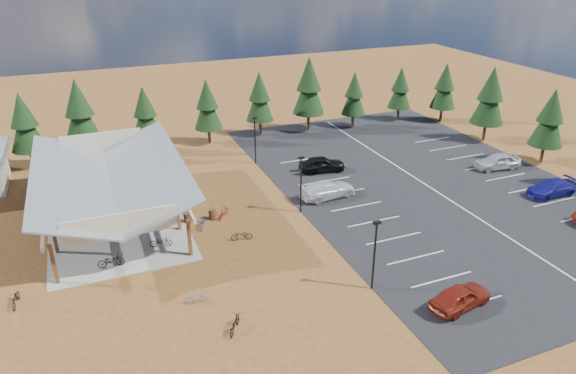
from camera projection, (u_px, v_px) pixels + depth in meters
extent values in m
plane|color=brown|center=(254.00, 233.00, 41.27)|extent=(140.00, 140.00, 0.00)
cube|color=black|center=(423.00, 183.00, 50.14)|extent=(27.00, 44.00, 0.04)
cube|color=gray|center=(116.00, 217.00, 43.69)|extent=(10.60, 18.60, 0.10)
cube|color=brown|center=(54.00, 264.00, 34.41)|extent=(0.25, 0.25, 3.00)
cube|color=brown|center=(54.00, 235.00, 37.93)|extent=(0.25, 0.25, 3.00)
cube|color=brown|center=(54.00, 210.00, 41.46)|extent=(0.25, 0.25, 3.00)
cube|color=brown|center=(54.00, 190.00, 44.98)|extent=(0.25, 0.25, 3.00)
cube|color=brown|center=(55.00, 172.00, 48.51)|extent=(0.25, 0.25, 3.00)
cube|color=brown|center=(189.00, 237.00, 37.57)|extent=(0.25, 0.25, 3.00)
cube|color=brown|center=(178.00, 213.00, 41.09)|extent=(0.25, 0.25, 3.00)
cube|color=brown|center=(168.00, 192.00, 44.62)|extent=(0.25, 0.25, 3.00)
cube|color=brown|center=(160.00, 174.00, 48.14)|extent=(0.25, 0.25, 3.00)
cube|color=brown|center=(153.00, 159.00, 51.67)|extent=(0.25, 0.25, 3.00)
cube|color=beige|center=(45.00, 194.00, 40.69)|extent=(0.22, 18.00, 0.35)
cube|color=beige|center=(171.00, 175.00, 44.13)|extent=(0.22, 18.00, 0.35)
cube|color=slate|center=(71.00, 180.00, 41.03)|extent=(5.85, 19.40, 2.13)
cube|color=slate|center=(145.00, 169.00, 43.02)|extent=(5.85, 19.40, 2.13)
cube|color=beige|center=(121.00, 225.00, 34.52)|extent=(7.50, 0.15, 1.80)
cube|color=beige|center=(101.00, 141.00, 49.62)|extent=(7.50, 0.15, 1.80)
cylinder|color=black|center=(374.00, 257.00, 33.54)|extent=(0.14, 0.14, 5.00)
cube|color=black|center=(377.00, 223.00, 32.47)|extent=(0.50, 0.25, 0.18)
cylinder|color=black|center=(301.00, 186.00, 43.62)|extent=(0.14, 0.14, 5.00)
cube|color=black|center=(301.00, 158.00, 42.54)|extent=(0.50, 0.25, 0.18)
cylinder|color=black|center=(255.00, 141.00, 53.69)|extent=(0.14, 0.14, 5.00)
cube|color=black|center=(254.00, 118.00, 52.62)|extent=(0.50, 0.25, 0.18)
cylinder|color=#473019|center=(212.00, 214.00, 43.29)|extent=(0.60, 0.60, 0.90)
cylinder|color=#473019|center=(188.00, 218.00, 42.71)|extent=(0.60, 0.60, 0.90)
cylinder|color=#382314|center=(32.00, 158.00, 53.52)|extent=(0.36, 0.36, 1.94)
cone|color=black|center=(25.00, 128.00, 52.12)|extent=(3.42, 3.42, 4.67)
cone|color=black|center=(21.00, 109.00, 51.30)|extent=(2.64, 2.64, 3.50)
cylinder|color=#382314|center=(86.00, 150.00, 55.39)|extent=(0.36, 0.36, 2.16)
cone|color=black|center=(80.00, 117.00, 53.84)|extent=(3.81, 3.81, 5.19)
cone|color=black|center=(77.00, 97.00, 52.93)|extent=(2.94, 2.94, 3.89)
cylinder|color=#382314|center=(149.00, 144.00, 57.58)|extent=(0.36, 0.36, 1.83)
cone|color=black|center=(146.00, 117.00, 56.27)|extent=(3.22, 3.22, 4.38)
cone|color=black|center=(144.00, 101.00, 55.50)|extent=(2.48, 2.48, 3.29)
cylinder|color=#382314|center=(209.00, 135.00, 60.18)|extent=(0.36, 0.36, 1.85)
cone|color=black|center=(207.00, 109.00, 58.85)|extent=(3.26, 3.26, 4.45)
cone|color=black|center=(206.00, 94.00, 58.07)|extent=(2.52, 2.52, 3.34)
cylinder|color=#382314|center=(260.00, 127.00, 62.83)|extent=(0.36, 0.36, 1.90)
cone|color=black|center=(260.00, 102.00, 61.47)|extent=(3.35, 3.35, 4.56)
cone|color=black|center=(259.00, 86.00, 60.66)|extent=(2.59, 2.59, 3.42)
cylinder|color=#382314|center=(308.00, 121.00, 64.44)|extent=(0.36, 0.36, 2.24)
cone|color=black|center=(309.00, 92.00, 62.83)|extent=(3.95, 3.95, 5.38)
cone|color=black|center=(309.00, 73.00, 61.89)|extent=(3.05, 3.05, 4.04)
cylinder|color=#382314|center=(353.00, 120.00, 65.71)|extent=(0.36, 0.36, 1.73)
cone|color=black|center=(354.00, 98.00, 64.47)|extent=(3.04, 3.04, 4.15)
cone|color=black|center=(355.00, 84.00, 63.74)|extent=(2.35, 2.35, 3.11)
cylinder|color=#382314|center=(398.00, 113.00, 68.45)|extent=(0.36, 0.36, 1.72)
cone|color=black|center=(400.00, 92.00, 67.22)|extent=(3.03, 3.03, 4.13)
cone|color=black|center=(401.00, 79.00, 66.49)|extent=(2.34, 2.34, 3.10)
cylinder|color=#382314|center=(542.00, 153.00, 54.74)|extent=(0.36, 0.36, 1.96)
cone|color=black|center=(549.00, 123.00, 53.33)|extent=(3.45, 3.45, 4.71)
cone|color=black|center=(553.00, 105.00, 52.51)|extent=(2.67, 2.67, 3.53)
cylinder|color=#382314|center=(484.00, 132.00, 60.99)|extent=(0.36, 0.36, 2.15)
cone|color=black|center=(489.00, 102.00, 59.45)|extent=(3.79, 3.79, 5.17)
cone|color=black|center=(493.00, 83.00, 58.54)|extent=(2.93, 2.93, 3.88)
cylinder|color=#382314|center=(441.00, 114.00, 67.85)|extent=(0.36, 0.36, 1.88)
cone|color=black|center=(444.00, 91.00, 66.50)|extent=(3.30, 3.30, 4.50)
cone|color=black|center=(446.00, 76.00, 65.71)|extent=(2.55, 2.55, 3.38)
imported|color=black|center=(111.00, 261.00, 36.58)|extent=(1.93, 0.82, 0.99)
imported|color=#9B9DA3|center=(81.00, 224.00, 41.35)|extent=(1.84, 0.94, 1.06)
imported|color=#243F99|center=(81.00, 199.00, 45.74)|extent=(1.68, 0.67, 0.87)
imported|color=maroon|center=(84.00, 187.00, 47.77)|extent=(1.89, 0.79, 1.10)
imported|color=black|center=(161.00, 241.00, 39.08)|extent=(1.78, 0.97, 0.89)
imported|color=gray|center=(136.00, 217.00, 42.63)|extent=(1.64, 0.52, 0.98)
imported|color=navy|center=(124.00, 193.00, 46.80)|extent=(1.71, 0.99, 0.85)
imported|color=maroon|center=(143.00, 177.00, 49.95)|extent=(1.83, 1.05, 1.06)
imported|color=black|center=(15.00, 299.00, 32.78)|extent=(0.83, 1.84, 0.94)
imported|color=black|center=(234.00, 324.00, 30.58)|extent=(1.54, 1.90, 0.97)
imported|color=gray|center=(197.00, 297.00, 32.97)|extent=(1.53, 0.72, 0.89)
imported|color=#2241A1|center=(203.00, 223.00, 42.01)|extent=(1.03, 1.69, 0.84)
imported|color=maroon|center=(224.00, 212.00, 43.54)|extent=(1.51, 1.56, 1.02)
imported|color=black|center=(242.00, 235.00, 40.14)|extent=(1.76, 0.90, 0.88)
imported|color=maroon|center=(460.00, 297.00, 32.46)|extent=(4.69, 2.58, 1.51)
imported|color=silver|center=(328.00, 189.00, 46.95)|extent=(5.47, 2.57, 1.54)
imported|color=black|center=(322.00, 164.00, 52.41)|extent=(4.89, 2.55, 1.59)
imported|color=navy|center=(552.00, 188.00, 47.30)|extent=(4.97, 2.04, 1.44)
imported|color=#AAADB2|center=(497.00, 161.00, 53.07)|extent=(4.95, 2.59, 1.61)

